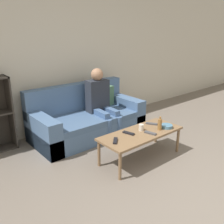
{
  "coord_description": "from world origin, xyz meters",
  "views": [
    {
      "loc": [
        -2.26,
        -0.97,
        1.79
      ],
      "look_at": [
        0.04,
        1.79,
        0.56
      ],
      "focal_mm": 40.0,
      "sensor_mm": 36.0,
      "label": 1
    }
  ],
  "objects_px": {
    "tv_remote_0": "(151,124)",
    "cup_near": "(141,127)",
    "snack_bowl": "(167,126)",
    "couch": "(87,119)",
    "bottle": "(160,124)",
    "person_adult": "(100,98)",
    "tv_remote_1": "(115,141)",
    "tv_remote_3": "(150,133)",
    "tv_remote_2": "(129,133)",
    "coffee_table": "(141,135)"
  },
  "relations": [
    {
      "from": "snack_bowl",
      "to": "tv_remote_0",
      "type": "bearing_deg",
      "value": 107.08
    },
    {
      "from": "tv_remote_0",
      "to": "cup_near",
      "type": "bearing_deg",
      "value": 162.59
    },
    {
      "from": "couch",
      "to": "bottle",
      "type": "xyz_separation_m",
      "value": [
        0.36,
        -1.3,
        0.21
      ]
    },
    {
      "from": "cup_near",
      "to": "person_adult",
      "type": "bearing_deg",
      "value": 85.65
    },
    {
      "from": "tv_remote_3",
      "to": "bottle",
      "type": "height_order",
      "value": "bottle"
    },
    {
      "from": "coffee_table",
      "to": "snack_bowl",
      "type": "relative_size",
      "value": 7.25
    },
    {
      "from": "tv_remote_3",
      "to": "person_adult",
      "type": "bearing_deg",
      "value": 73.27
    },
    {
      "from": "cup_near",
      "to": "bottle",
      "type": "relative_size",
      "value": 0.47
    },
    {
      "from": "tv_remote_3",
      "to": "snack_bowl",
      "type": "height_order",
      "value": "snack_bowl"
    },
    {
      "from": "snack_bowl",
      "to": "person_adult",
      "type": "bearing_deg",
      "value": 102.88
    },
    {
      "from": "person_adult",
      "to": "tv_remote_1",
      "type": "distance_m",
      "value": 1.27
    },
    {
      "from": "cup_near",
      "to": "tv_remote_0",
      "type": "relative_size",
      "value": 0.54
    },
    {
      "from": "tv_remote_2",
      "to": "couch",
      "type": "bearing_deg",
      "value": 71.42
    },
    {
      "from": "tv_remote_0",
      "to": "tv_remote_1",
      "type": "height_order",
      "value": "same"
    },
    {
      "from": "tv_remote_3",
      "to": "couch",
      "type": "bearing_deg",
      "value": 83.1
    },
    {
      "from": "bottle",
      "to": "person_adult",
      "type": "bearing_deg",
      "value": 96.68
    },
    {
      "from": "coffee_table",
      "to": "tv_remote_1",
      "type": "xyz_separation_m",
      "value": [
        -0.46,
        0.01,
        0.05
      ]
    },
    {
      "from": "coffee_table",
      "to": "tv_remote_2",
      "type": "relative_size",
      "value": 6.99
    },
    {
      "from": "tv_remote_0",
      "to": "tv_remote_2",
      "type": "bearing_deg",
      "value": 153.93
    },
    {
      "from": "tv_remote_0",
      "to": "tv_remote_1",
      "type": "distance_m",
      "value": 0.81
    },
    {
      "from": "tv_remote_1",
      "to": "tv_remote_3",
      "type": "relative_size",
      "value": 0.87
    },
    {
      "from": "tv_remote_1",
      "to": "cup_near",
      "type": "bearing_deg",
      "value": 49.1
    },
    {
      "from": "couch",
      "to": "bottle",
      "type": "bearing_deg",
      "value": -74.38
    },
    {
      "from": "couch",
      "to": "tv_remote_2",
      "type": "distance_m",
      "value": 1.13
    },
    {
      "from": "coffee_table",
      "to": "couch",
      "type": "bearing_deg",
      "value": 94.55
    },
    {
      "from": "person_adult",
      "to": "tv_remote_0",
      "type": "xyz_separation_m",
      "value": [
        0.21,
        -1.0,
        -0.23
      ]
    },
    {
      "from": "person_adult",
      "to": "tv_remote_0",
      "type": "bearing_deg",
      "value": -75.06
    },
    {
      "from": "couch",
      "to": "tv_remote_1",
      "type": "distance_m",
      "value": 1.25
    },
    {
      "from": "cup_near",
      "to": "tv_remote_2",
      "type": "relative_size",
      "value": 0.52
    },
    {
      "from": "tv_remote_2",
      "to": "coffee_table",
      "type": "bearing_deg",
      "value": -38.91
    },
    {
      "from": "tv_remote_0",
      "to": "person_adult",
      "type": "bearing_deg",
      "value": 71.97
    },
    {
      "from": "snack_bowl",
      "to": "couch",
      "type": "bearing_deg",
      "value": 110.92
    },
    {
      "from": "tv_remote_2",
      "to": "snack_bowl",
      "type": "xyz_separation_m",
      "value": [
        0.58,
        -0.19,
        0.01
      ]
    },
    {
      "from": "tv_remote_1",
      "to": "tv_remote_3",
      "type": "bearing_deg",
      "value": 31.79
    },
    {
      "from": "tv_remote_0",
      "to": "couch",
      "type": "bearing_deg",
      "value": 81.76
    },
    {
      "from": "person_adult",
      "to": "tv_remote_1",
      "type": "relative_size",
      "value": 7.36
    },
    {
      "from": "tv_remote_2",
      "to": "tv_remote_3",
      "type": "relative_size",
      "value": 1.0
    },
    {
      "from": "snack_bowl",
      "to": "bottle",
      "type": "relative_size",
      "value": 0.86
    },
    {
      "from": "coffee_table",
      "to": "snack_bowl",
      "type": "xyz_separation_m",
      "value": [
        0.41,
        -0.12,
        0.06
      ]
    },
    {
      "from": "coffee_table",
      "to": "tv_remote_2",
      "type": "bearing_deg",
      "value": 155.87
    },
    {
      "from": "coffee_table",
      "to": "tv_remote_3",
      "type": "distance_m",
      "value": 0.14
    },
    {
      "from": "cup_near",
      "to": "tv_remote_3",
      "type": "distance_m",
      "value": 0.16
    },
    {
      "from": "couch",
      "to": "person_adult",
      "type": "height_order",
      "value": "person_adult"
    },
    {
      "from": "couch",
      "to": "cup_near",
      "type": "bearing_deg",
      "value": -83.05
    },
    {
      "from": "tv_remote_0",
      "to": "bottle",
      "type": "xyz_separation_m",
      "value": [
        -0.07,
        -0.21,
        0.07
      ]
    },
    {
      "from": "tv_remote_2",
      "to": "bottle",
      "type": "distance_m",
      "value": 0.48
    },
    {
      "from": "tv_remote_0",
      "to": "snack_bowl",
      "type": "distance_m",
      "value": 0.24
    },
    {
      "from": "cup_near",
      "to": "snack_bowl",
      "type": "xyz_separation_m",
      "value": [
        0.36,
        -0.16,
        -0.02
      ]
    },
    {
      "from": "snack_bowl",
      "to": "bottle",
      "type": "xyz_separation_m",
      "value": [
        -0.14,
        0.01,
        0.06
      ]
    },
    {
      "from": "person_adult",
      "to": "tv_remote_3",
      "type": "bearing_deg",
      "value": -90.01
    }
  ]
}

